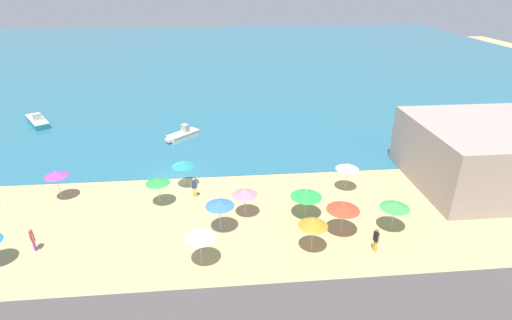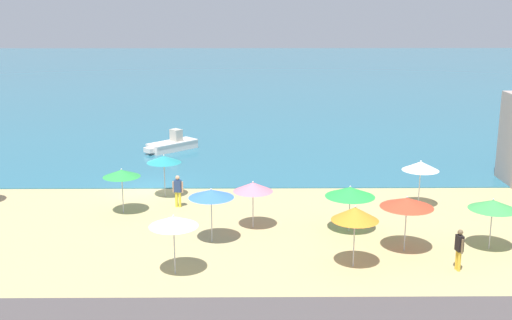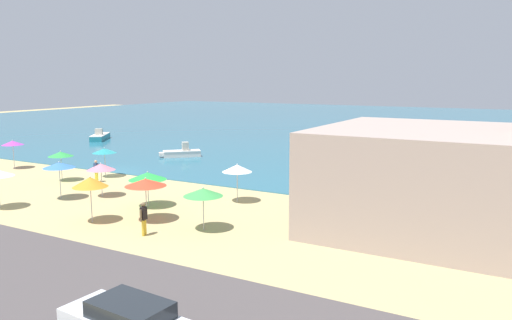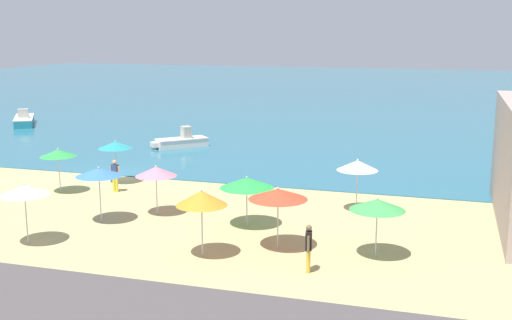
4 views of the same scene
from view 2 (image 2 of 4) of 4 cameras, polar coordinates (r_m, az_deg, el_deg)
name	(u,v)px [view 2 (image 2 of 4)]	position (r m, az deg, el deg)	size (l,w,h in m)	color
ground_plane	(153,189)	(37.31, -9.17, -2.54)	(160.00, 160.00, 0.00)	tan
sea	(210,77)	(91.13, -4.07, 7.38)	(150.00, 110.00, 0.05)	#286980
beach_umbrella_1	(493,205)	(29.30, 20.31, -3.75)	(2.06, 2.06, 2.30)	#B2B2B7
beach_umbrella_3	(122,173)	(32.82, -11.87, -1.17)	(1.89, 1.89, 2.35)	#B2B2B7
beach_umbrella_4	(421,166)	(34.21, 14.43, -0.52)	(1.91, 1.91, 2.50)	#B2B2B7
beach_umbrella_5	(253,187)	(30.08, -0.27, -2.41)	(1.88, 1.88, 2.31)	#B2B2B7
beach_umbrella_6	(174,221)	(25.18, -7.34, -5.42)	(1.94, 1.94, 2.47)	#B2B2B7
beach_umbrella_8	(211,194)	(28.32, -4.00, -3.00)	(2.02, 2.02, 2.50)	#B2B2B7
beach_umbrella_9	(164,159)	(35.17, -8.19, 0.07)	(1.88, 1.88, 2.39)	#B2B2B7
beach_umbrella_10	(350,192)	(29.98, 8.36, -2.82)	(2.32, 2.32, 2.21)	#B2B2B7
beach_umbrella_11	(407,203)	(28.00, 13.26, -3.70)	(2.28, 2.28, 2.46)	#B2B2B7
beach_umbrella_12	(355,214)	(25.94, 8.80, -4.75)	(1.92, 1.92, 2.60)	#B2B2B7
bather_0	(178,189)	(33.64, -6.96, -2.61)	(0.57, 0.26, 1.70)	yellow
bather_1	(459,248)	(26.98, 17.61, -7.43)	(0.28, 0.56, 1.72)	gold
skiff_offshore	(172,145)	(46.37, -7.46, 1.36)	(3.67, 3.60, 1.47)	silver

